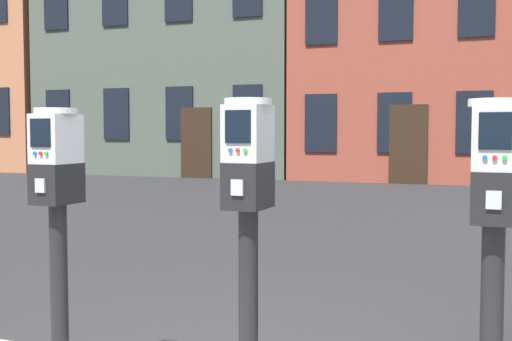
{
  "coord_description": "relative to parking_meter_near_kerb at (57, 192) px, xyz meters",
  "views": [
    {
      "loc": [
        1.23,
        -2.82,
        1.39
      ],
      "look_at": [
        0.18,
        -0.03,
        1.21
      ],
      "focal_mm": 45.05,
      "sensor_mm": 36.0,
      "label": 1
    }
  ],
  "objects": [
    {
      "name": "parking_meter_near_kerb",
      "position": [
        0.0,
        0.0,
        0.0
      ],
      "size": [
        0.22,
        0.25,
        1.37
      ],
      "rotation": [
        0.0,
        0.0,
        -1.59
      ],
      "color": "black",
      "rests_on": "sidewalk_slab"
    },
    {
      "name": "parking_meter_twin_adjacent",
      "position": [
        1.04,
        0.0,
        0.02
      ],
      "size": [
        0.22,
        0.25,
        1.4
      ],
      "rotation": [
        0.0,
        0.0,
        -1.59
      ],
      "color": "black",
      "rests_on": "sidewalk_slab"
    },
    {
      "name": "parking_meter_end_of_row",
      "position": [
        2.09,
        0.0,
        0.01
      ],
      "size": [
        0.22,
        0.25,
        1.38
      ],
      "rotation": [
        0.0,
        0.0,
        -1.59
      ],
      "color": "black",
      "rests_on": "sidewalk_slab"
    },
    {
      "name": "townhouse_orange_brick",
      "position": [
        -15.8,
        17.51,
        4.55
      ],
      "size": [
        6.42,
        5.93,
        11.26
      ],
      "color": "#B7704C",
      "rests_on": "ground_plane"
    },
    {
      "name": "townhouse_green_painted",
      "position": [
        -7.94,
        17.94,
        4.2
      ],
      "size": [
        8.79,
        6.79,
        10.56
      ],
      "color": "#4C564C",
      "rests_on": "ground_plane"
    }
  ]
}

